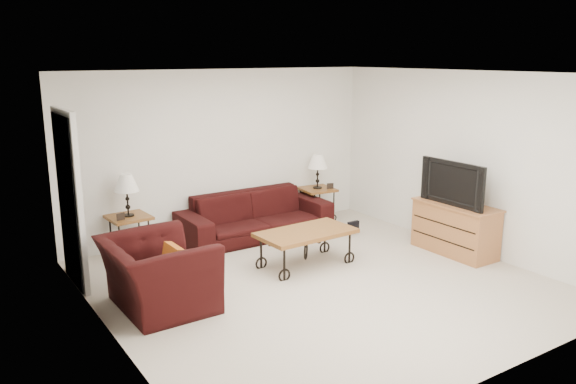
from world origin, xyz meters
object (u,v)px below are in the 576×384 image
Objects in this scene: side_table_right at (317,205)px; television at (457,183)px; sofa at (256,215)px; backpack at (349,222)px; side_table_left at (130,236)px; tv_stand at (455,228)px; lamp_right at (318,171)px; coffee_table at (306,248)px; armchair at (158,274)px; lamp_left at (127,195)px.

side_table_right is 2.53m from television.
sofa is 1.45m from backpack.
tv_stand is at bearing -31.31° from side_table_left.
coffee_table is at bearing -130.06° from lamp_right.
armchair is 4.17m from television.
lamp_left reaches higher than coffee_table.
side_table_right is at bearing 49.94° from coffee_table.
armchair is at bearing 172.36° from tv_stand.
television reaches higher than side_table_right.
side_table_left is 2.42m from coffee_table.
backpack is (-0.00, -0.84, -0.09)m from side_table_right.
sofa is 2.90m from tv_stand.
tv_stand is at bearing 90.00° from television.
sofa reaches higher than backpack.
coffee_table is (1.81, -1.60, -0.05)m from side_table_left.
sofa is 5.93× the size of backpack.
lamp_right is at bearing 0.00° from side_table_right.
television reaches higher than lamp_left.
television reaches higher than side_table_left.
coffee_table is (-0.06, -1.42, -0.10)m from sofa.
side_table_right is 3.87m from armchair.
side_table_left is at bearing 175.74° from backpack.
lamp_left is 1.03× the size of lamp_right.
television is (4.08, -0.55, 0.62)m from armchair.
sofa is at bearing -172.01° from lamp_right.
lamp_right reaches higher than side_table_left.
side_table_right is (3.16, 0.00, -0.01)m from side_table_left.
television is at bearing -74.43° from lamp_right.
lamp_right is (3.16, 0.00, 0.55)m from side_table_left.
lamp_right is 3.90m from armchair.
armchair is at bearing -154.09° from backpack.
sofa is at bearing -5.47° from side_table_left.
lamp_left is at bearing 180.00° from side_table_right.
television reaches higher than tv_stand.
lamp_right is 0.47× the size of armchair.
side_table_left is 0.46× the size of coffee_table.
tv_stand is at bearing -73.98° from lamp_right.
backpack is (1.28, -0.66, -0.14)m from sofa.
tv_stand reaches higher than side_table_right.
television is at bearing -74.43° from side_table_right.
sofa is 4.02× the size of lamp_left.
coffee_table is at bearing -41.48° from lamp_left.
lamp_left is at bearing -121.44° from television.
armchair is at bearing -143.40° from sofa.
sofa reaches higher than coffee_table.
lamp_left is 0.48× the size of armchair.
sofa is 1.94× the size of armchair.
lamp_right is at bearing 49.94° from coffee_table.
tv_stand is (1.95, -2.15, 0.01)m from sofa.
tv_stand is 1.12× the size of television.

